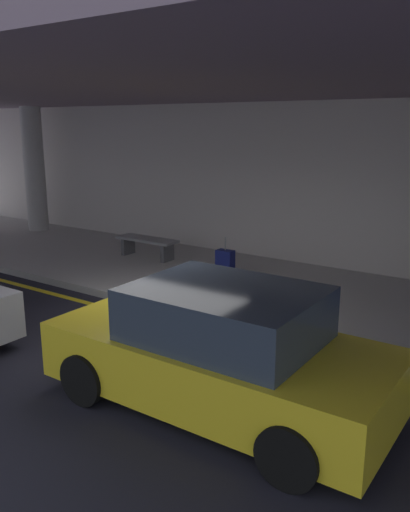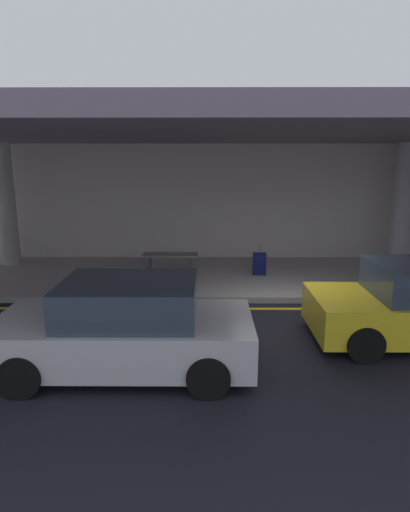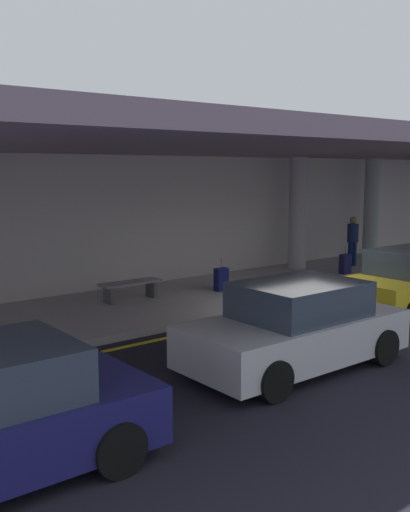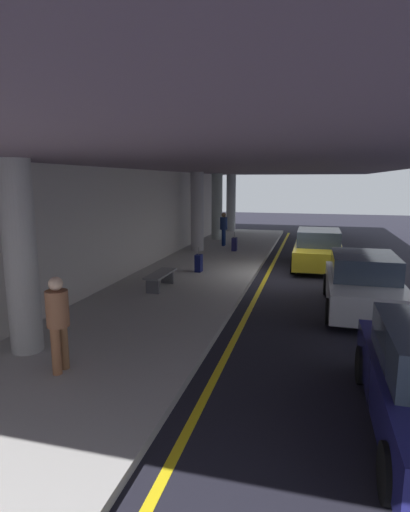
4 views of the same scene
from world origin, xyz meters
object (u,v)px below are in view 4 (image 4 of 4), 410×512
object	(u,v)px
support_column_center	(217,207)
support_column_right_mid	(231,203)
car_yellow_taxi	(318,250)
car_silver	(363,284)
traveler_with_luggage	(224,227)
suitcase_upright_secondary	(199,263)
suitcase_upright_primary	(234,244)
person_waiting_for_ride	(58,318)
support_column_far_left	(21,258)
bench_metal	(160,277)
support_column_left_mid	(197,212)

from	to	relation	value
support_column_center	support_column_right_mid	distance (m)	4.00
support_column_center	car_yellow_taxi	xyz separation A→B (m)	(-5.83, -5.48, -1.26)
car_yellow_taxi	car_silver	world-z (taller)	same
support_column_right_mid	traveler_with_luggage	bearing A→B (deg)	-171.92
support_column_center	suitcase_upright_secondary	world-z (taller)	support_column_center
suitcase_upright_primary	car_silver	bearing A→B (deg)	-122.61
person_waiting_for_ride	support_column_far_left	bearing A→B (deg)	94.08
car_yellow_taxi	traveler_with_luggage	distance (m)	5.85
bench_metal	car_yellow_taxi	bearing A→B (deg)	-42.38
car_yellow_taxi	car_silver	distance (m)	5.45
support_column_far_left	bench_metal	bearing A→B (deg)	-9.11
support_column_left_mid	support_column_center	bearing A→B (deg)	0.00
traveler_with_luggage	support_column_far_left	bearing A→B (deg)	35.52
support_column_far_left	traveler_with_luggage	bearing A→B (deg)	-3.67
support_column_right_mid	person_waiting_for_ride	distance (m)	20.67
car_silver	person_waiting_for_ride	bearing A→B (deg)	138.32
support_column_left_mid	person_waiting_for_ride	size ratio (longest dim) A/B	2.17
support_column_center	support_column_right_mid	xyz separation A→B (m)	(4.00, 0.00, 0.00)
car_yellow_taxi	car_silver	xyz separation A→B (m)	(-5.34, -1.12, 0.00)
support_column_center	support_column_left_mid	bearing A→B (deg)	180.00
support_column_left_mid	car_yellow_taxi	world-z (taller)	support_column_left_mid
person_waiting_for_ride	support_column_right_mid	bearing A→B (deg)	35.51
support_column_far_left	support_column_left_mid	world-z (taller)	same
support_column_far_left	car_yellow_taxi	distance (m)	11.62
support_column_far_left	suitcase_upright_primary	xyz separation A→B (m)	(12.36, -1.71, -1.51)
support_column_left_mid	car_yellow_taxi	bearing A→B (deg)	-108.45
suitcase_upright_secondary	bench_metal	world-z (taller)	suitcase_upright_secondary
support_column_left_mid	traveler_with_luggage	bearing A→B (deg)	-26.52
support_column_right_mid	suitcase_upright_secondary	world-z (taller)	support_column_right_mid
support_column_center	suitcase_upright_secondary	xyz separation A→B (m)	(-8.40, -1.31, -1.51)
car_yellow_taxi	traveler_with_luggage	world-z (taller)	traveler_with_luggage
support_column_left_mid	person_waiting_for_ride	bearing A→B (deg)	-174.77
traveler_with_luggage	suitcase_upright_primary	world-z (taller)	traveler_with_luggage
support_column_right_mid	person_waiting_for_ride	bearing A→B (deg)	-176.79
support_column_center	person_waiting_for_ride	xyz separation A→B (m)	(-16.62, -1.16, -0.86)
support_column_center	car_yellow_taxi	world-z (taller)	support_column_center
support_column_far_left	traveler_with_luggage	size ratio (longest dim) A/B	2.17
car_yellow_taxi	car_silver	bearing A→B (deg)	-165.52
support_column_left_mid	car_silver	xyz separation A→B (m)	(-7.17, -6.60, -1.26)
support_column_far_left	support_column_center	size ratio (longest dim) A/B	1.00
support_column_far_left	car_yellow_taxi	world-z (taller)	support_column_far_left
car_yellow_taxi	support_column_far_left	bearing A→B (deg)	154.31
support_column_left_mid	support_column_center	distance (m)	4.00
car_yellow_taxi	person_waiting_for_ride	bearing A→B (deg)	160.79
traveler_with_luggage	support_column_center	bearing A→B (deg)	-119.15
person_waiting_for_ride	suitcase_upright_secondary	size ratio (longest dim) A/B	1.87
car_silver	person_waiting_for_ride	size ratio (longest dim) A/B	2.44
car_yellow_taxi	person_waiting_for_ride	distance (m)	11.63
support_column_left_mid	person_waiting_for_ride	distance (m)	12.70
suitcase_upright_secondary	bench_metal	distance (m)	2.60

